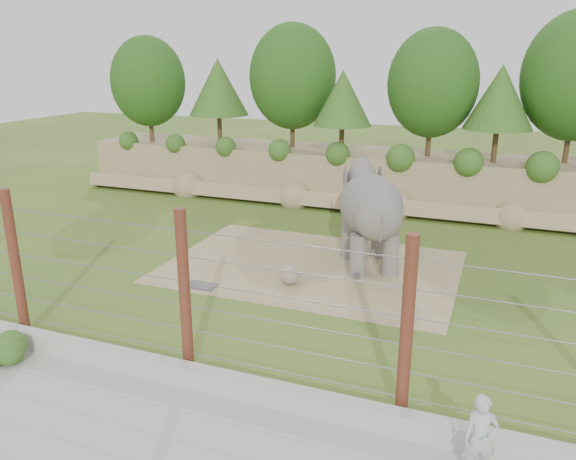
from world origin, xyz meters
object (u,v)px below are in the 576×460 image
(stone_ball, at_px, (289,274))
(zookeeper, at_px, (480,438))
(elephant, at_px, (370,219))
(barrier_fence, at_px, (185,293))

(stone_ball, relative_size, zookeeper, 0.41)
(elephant, bearing_deg, stone_ball, -152.16)
(elephant, height_order, zookeeper, elephant)
(elephant, relative_size, barrier_fence, 0.21)
(elephant, relative_size, stone_ball, 6.41)
(stone_ball, bearing_deg, zookeeper, -48.21)
(stone_ball, xyz_separation_m, barrier_fence, (-0.34, -5.75, 1.65))
(elephant, xyz_separation_m, barrier_fence, (-2.34, -8.35, 0.29))
(stone_ball, xyz_separation_m, zookeeper, (6.22, -6.95, 0.47))
(barrier_fence, xyz_separation_m, zookeeper, (6.55, -1.20, -1.18))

